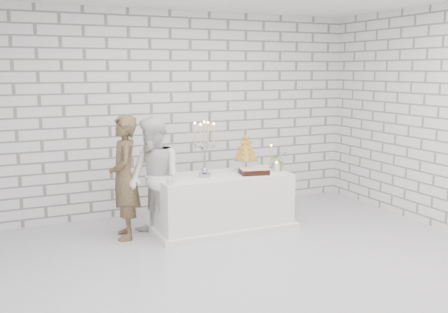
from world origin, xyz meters
TOP-DOWN VIEW (x-y plane):
  - ground at (0.00, 0.00)m, footprint 6.00×5.00m
  - wall_back at (0.00, 2.50)m, footprint 6.00×0.01m
  - wall_front at (0.00, -2.50)m, footprint 6.00×0.01m
  - cake_table at (0.32, 1.34)m, footprint 1.80×0.80m
  - groom at (-0.97, 1.51)m, footprint 0.46×0.63m
  - bride at (-0.63, 1.33)m, footprint 0.79×0.90m
  - candelabra at (0.04, 1.31)m, footprint 0.31×0.31m
  - croquembouche at (0.71, 1.43)m, footprint 0.42×0.42m
  - chocolate_cake at (0.72, 1.20)m, footprint 0.42×0.34m
  - pillar_candle at (1.08, 1.23)m, footprint 0.08×0.08m
  - extra_taper at (1.13, 1.46)m, footprint 0.07×0.07m
  - flowers at (1.14, 1.27)m, footprint 0.31×0.29m

SIDE VIEW (x-z plane):
  - ground at x=0.00m, z-range -0.01..0.01m
  - cake_table at x=0.32m, z-range 0.00..0.75m
  - bride at x=-0.63m, z-range 0.00..1.56m
  - chocolate_cake at x=0.72m, z-range 0.75..0.83m
  - groom at x=-0.97m, z-range 0.00..1.58m
  - pillar_candle at x=1.08m, z-range 0.75..0.87m
  - flowers at x=1.14m, z-range 0.75..1.03m
  - extra_taper at x=1.13m, z-range 0.75..1.07m
  - croquembouche at x=0.71m, z-range 0.75..1.27m
  - candelabra at x=0.04m, z-range 0.75..1.49m
  - wall_back at x=0.00m, z-range 0.00..3.00m
  - wall_front at x=0.00m, z-range 0.00..3.00m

